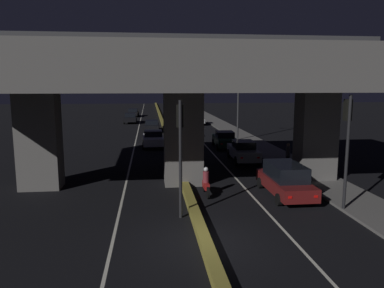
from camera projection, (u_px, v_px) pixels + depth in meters
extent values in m
plane|color=black|center=(204.00, 242.00, 13.74)|extent=(200.00, 200.00, 0.00)
cube|color=beige|center=(138.00, 130.00, 47.70)|extent=(0.12, 126.00, 0.00)
cube|color=beige|center=(190.00, 129.00, 48.45)|extent=(0.12, 126.00, 0.00)
cube|color=olive|center=(164.00, 128.00, 48.05)|extent=(0.44, 126.00, 0.32)
cube|color=#5B5956|center=(239.00, 135.00, 42.11)|extent=(2.80, 126.00, 0.12)
cube|color=#5B5956|center=(39.00, 140.00, 20.50)|extent=(2.18, 1.55, 5.38)
cube|color=#5B5956|center=(316.00, 136.00, 22.29)|extent=(2.18, 1.55, 5.38)
cube|color=#5B5956|center=(183.00, 138.00, 21.40)|extent=(2.18, 1.55, 5.38)
cube|color=#5B5956|center=(183.00, 71.00, 20.79)|extent=(22.90, 11.58, 2.18)
cube|color=#333335|center=(183.00, 42.00, 20.55)|extent=(22.90, 0.40, 0.90)
cylinder|color=black|center=(180.00, 160.00, 15.88)|extent=(0.14, 0.14, 5.09)
cube|color=black|center=(180.00, 116.00, 15.76)|extent=(0.30, 0.28, 0.95)
sphere|color=black|center=(180.00, 109.00, 15.86)|extent=(0.18, 0.18, 0.18)
sphere|color=yellow|center=(180.00, 116.00, 15.90)|extent=(0.18, 0.18, 0.18)
sphere|color=black|center=(180.00, 123.00, 15.95)|extent=(0.18, 0.18, 0.18)
cylinder|color=black|center=(347.00, 154.00, 16.70)|extent=(0.14, 0.14, 5.29)
cube|color=black|center=(348.00, 110.00, 16.56)|extent=(0.30, 0.28, 0.95)
sphere|color=black|center=(346.00, 103.00, 16.66)|extent=(0.18, 0.18, 0.18)
sphere|color=yellow|center=(346.00, 110.00, 16.71)|extent=(0.18, 0.18, 0.18)
sphere|color=black|center=(346.00, 116.00, 16.76)|extent=(0.18, 0.18, 0.18)
cylinder|color=#2D2D30|center=(238.00, 101.00, 37.70)|extent=(0.18, 0.18, 8.04)
cylinder|color=#2D2D30|center=(230.00, 62.00, 36.98)|extent=(1.88, 0.10, 0.10)
ellipsoid|color=#F2B759|center=(220.00, 63.00, 36.89)|extent=(0.56, 0.32, 0.24)
cube|color=#591414|center=(285.00, 184.00, 19.38)|extent=(1.78, 4.68, 0.64)
cube|color=black|center=(286.00, 171.00, 19.27)|extent=(1.56, 2.81, 0.76)
cylinder|color=black|center=(260.00, 183.00, 20.85)|extent=(0.20, 0.60, 0.60)
cylinder|color=black|center=(290.00, 182.00, 21.04)|extent=(0.20, 0.60, 0.60)
cylinder|color=black|center=(279.00, 200.00, 17.83)|extent=(0.20, 0.60, 0.60)
cylinder|color=black|center=(313.00, 198.00, 18.01)|extent=(0.20, 0.60, 0.60)
cube|color=red|center=(290.00, 197.00, 17.01)|extent=(0.18, 0.03, 0.11)
cube|color=red|center=(316.00, 197.00, 17.14)|extent=(0.18, 0.03, 0.11)
cube|color=gray|center=(243.00, 152.00, 27.89)|extent=(1.83, 4.55, 0.71)
cube|color=black|center=(244.00, 144.00, 27.69)|extent=(1.53, 1.85, 0.53)
cylinder|color=black|center=(229.00, 154.00, 29.35)|extent=(0.22, 0.71, 0.70)
cylinder|color=black|center=(249.00, 153.00, 29.47)|extent=(0.22, 0.71, 0.70)
cylinder|color=black|center=(236.00, 161.00, 26.43)|extent=(0.22, 0.71, 0.70)
cylinder|color=black|center=(259.00, 161.00, 26.55)|extent=(0.22, 0.71, 0.70)
cube|color=red|center=(242.00, 158.00, 25.62)|extent=(0.18, 0.04, 0.11)
cube|color=red|center=(258.00, 158.00, 25.71)|extent=(0.18, 0.04, 0.11)
cube|color=black|center=(225.00, 141.00, 34.14)|extent=(1.90, 4.45, 0.68)
cube|color=black|center=(225.00, 134.00, 33.94)|extent=(1.59, 1.81, 0.51)
cylinder|color=black|center=(213.00, 142.00, 35.56)|extent=(0.22, 0.61, 0.61)
cylinder|color=black|center=(231.00, 142.00, 35.68)|extent=(0.22, 0.61, 0.61)
cylinder|color=black|center=(218.00, 147.00, 32.71)|extent=(0.22, 0.61, 0.61)
cylinder|color=black|center=(237.00, 147.00, 32.83)|extent=(0.22, 0.61, 0.61)
cube|color=red|center=(222.00, 144.00, 31.92)|extent=(0.18, 0.04, 0.11)
cube|color=red|center=(236.00, 144.00, 32.01)|extent=(0.18, 0.04, 0.11)
cube|color=gray|center=(183.00, 132.00, 40.45)|extent=(1.90, 4.77, 0.57)
cube|color=black|center=(183.00, 127.00, 40.25)|extent=(1.57, 1.94, 0.54)
cylinder|color=black|center=(175.00, 133.00, 41.97)|extent=(0.23, 0.66, 0.65)
cylinder|color=black|center=(189.00, 133.00, 42.08)|extent=(0.23, 0.66, 0.65)
cylinder|color=black|center=(175.00, 137.00, 38.91)|extent=(0.23, 0.66, 0.65)
cylinder|color=black|center=(191.00, 137.00, 39.03)|extent=(0.23, 0.66, 0.65)
cube|color=red|center=(178.00, 135.00, 38.08)|extent=(0.18, 0.04, 0.11)
cube|color=red|center=(190.00, 135.00, 38.16)|extent=(0.18, 0.04, 0.11)
cube|color=black|center=(178.00, 126.00, 45.86)|extent=(1.77, 4.46, 0.63)
cube|color=black|center=(178.00, 122.00, 45.67)|extent=(1.50, 1.80, 0.45)
cylinder|color=black|center=(171.00, 128.00, 47.27)|extent=(0.22, 0.61, 0.60)
cylinder|color=black|center=(184.00, 127.00, 47.42)|extent=(0.22, 0.61, 0.60)
cylinder|color=black|center=(172.00, 130.00, 44.41)|extent=(0.22, 0.61, 0.60)
cylinder|color=black|center=(185.00, 130.00, 44.55)|extent=(0.22, 0.61, 0.60)
cube|color=red|center=(174.00, 128.00, 43.62)|extent=(0.18, 0.03, 0.11)
cube|color=red|center=(184.00, 128.00, 43.72)|extent=(0.18, 0.03, 0.11)
cube|color=gray|center=(197.00, 120.00, 53.33)|extent=(1.89, 3.99, 0.56)
cube|color=black|center=(197.00, 117.00, 53.05)|extent=(1.63, 1.93, 0.51)
cylinder|color=black|center=(190.00, 121.00, 54.57)|extent=(0.22, 0.70, 0.70)
cylinder|color=black|center=(202.00, 121.00, 54.73)|extent=(0.22, 0.70, 0.70)
cylinder|color=black|center=(192.00, 123.00, 52.01)|extent=(0.22, 0.70, 0.70)
cylinder|color=black|center=(204.00, 123.00, 52.17)|extent=(0.22, 0.70, 0.70)
cube|color=red|center=(194.00, 121.00, 51.32)|extent=(0.18, 0.03, 0.11)
cube|color=red|center=(203.00, 121.00, 51.43)|extent=(0.18, 0.03, 0.11)
cube|color=silver|center=(153.00, 140.00, 34.67)|extent=(1.92, 4.44, 0.67)
cube|color=black|center=(153.00, 133.00, 34.68)|extent=(1.65, 1.79, 0.51)
cylinder|color=black|center=(164.00, 146.00, 33.42)|extent=(0.21, 0.62, 0.62)
cylinder|color=black|center=(144.00, 146.00, 33.18)|extent=(0.21, 0.62, 0.62)
cylinder|color=black|center=(162.00, 141.00, 36.26)|extent=(0.21, 0.62, 0.62)
cylinder|color=black|center=(143.00, 141.00, 36.03)|extent=(0.21, 0.62, 0.62)
cube|color=white|center=(159.00, 137.00, 36.94)|extent=(0.18, 0.03, 0.11)
cube|color=white|center=(146.00, 137.00, 36.77)|extent=(0.18, 0.03, 0.11)
cube|color=black|center=(152.00, 126.00, 45.90)|extent=(1.77, 4.69, 0.59)
cube|color=black|center=(152.00, 122.00, 45.93)|extent=(1.52, 1.89, 0.46)
cylinder|color=black|center=(159.00, 130.00, 44.52)|extent=(0.21, 0.59, 0.59)
cylinder|color=black|center=(145.00, 130.00, 44.36)|extent=(0.21, 0.59, 0.59)
cylinder|color=black|center=(158.00, 127.00, 47.54)|extent=(0.21, 0.59, 0.59)
cylinder|color=black|center=(145.00, 128.00, 47.38)|extent=(0.21, 0.59, 0.59)
cube|color=white|center=(157.00, 125.00, 48.27)|extent=(0.18, 0.03, 0.11)
cube|color=white|center=(147.00, 125.00, 48.16)|extent=(0.18, 0.03, 0.11)
cube|color=black|center=(130.00, 119.00, 55.46)|extent=(1.80, 4.20, 0.62)
cube|color=black|center=(130.00, 115.00, 55.47)|extent=(1.54, 1.70, 0.51)
cylinder|color=black|center=(136.00, 122.00, 54.28)|extent=(0.21, 0.67, 0.67)
cylinder|color=black|center=(124.00, 122.00, 54.06)|extent=(0.21, 0.67, 0.67)
cylinder|color=black|center=(136.00, 120.00, 56.97)|extent=(0.21, 0.67, 0.67)
cylinder|color=black|center=(125.00, 120.00, 56.74)|extent=(0.21, 0.67, 0.67)
cube|color=white|center=(135.00, 118.00, 57.60)|extent=(0.18, 0.03, 0.11)
cube|color=white|center=(127.00, 118.00, 57.44)|extent=(0.18, 0.03, 0.11)
cube|color=black|center=(133.00, 113.00, 66.58)|extent=(1.90, 4.42, 0.56)
cube|color=black|center=(133.00, 110.00, 66.71)|extent=(1.62, 2.14, 0.48)
cylinder|color=black|center=(138.00, 115.00, 65.27)|extent=(0.22, 0.65, 0.65)
cylinder|color=black|center=(127.00, 115.00, 65.13)|extent=(0.22, 0.65, 0.65)
cylinder|color=black|center=(138.00, 114.00, 68.12)|extent=(0.22, 0.65, 0.65)
cylinder|color=black|center=(129.00, 114.00, 67.97)|extent=(0.22, 0.65, 0.65)
cube|color=white|center=(137.00, 113.00, 68.81)|extent=(0.18, 0.03, 0.11)
cube|color=white|center=(130.00, 113.00, 68.70)|extent=(0.18, 0.03, 0.11)
cylinder|color=black|center=(204.00, 186.00, 20.19)|extent=(0.09, 0.60, 0.60)
cylinder|color=black|center=(208.00, 193.00, 18.92)|extent=(0.11, 0.60, 0.60)
cube|color=maroon|center=(206.00, 185.00, 19.52)|extent=(0.26, 0.99, 0.32)
cylinder|color=maroon|center=(206.00, 177.00, 19.45)|extent=(0.33, 0.33, 0.58)
sphere|color=silver|center=(206.00, 169.00, 19.39)|extent=(0.24, 0.24, 0.24)
cube|color=red|center=(208.00, 189.00, 18.84)|extent=(0.08, 0.03, 0.08)
cylinder|color=black|center=(187.00, 167.00, 25.06)|extent=(0.11, 0.54, 0.54)
cylinder|color=black|center=(188.00, 171.00, 23.81)|extent=(0.13, 0.55, 0.54)
cube|color=black|center=(188.00, 165.00, 24.40)|extent=(0.30, 0.98, 0.32)
cylinder|color=#26593F|center=(188.00, 160.00, 24.34)|extent=(0.34, 0.34, 0.45)
sphere|color=silver|center=(188.00, 154.00, 24.28)|extent=(0.24, 0.24, 0.24)
cube|color=red|center=(188.00, 168.00, 23.72)|extent=(0.08, 0.03, 0.08)
cylinder|color=black|center=(184.00, 150.00, 31.19)|extent=(0.13, 0.60, 0.59)
cylinder|color=black|center=(187.00, 153.00, 29.86)|extent=(0.15, 0.60, 0.59)
cube|color=silver|center=(185.00, 149.00, 30.49)|extent=(0.32, 1.06, 0.32)
cylinder|color=maroon|center=(185.00, 144.00, 30.43)|extent=(0.34, 0.34, 0.45)
sphere|color=black|center=(185.00, 140.00, 30.37)|extent=(0.24, 0.24, 0.24)
cube|color=red|center=(187.00, 150.00, 29.78)|extent=(0.08, 0.04, 0.08)
cylinder|color=black|center=(288.00, 162.00, 25.25)|extent=(0.26, 0.26, 0.82)
cylinder|color=#3F3F44|center=(288.00, 151.00, 25.14)|extent=(0.31, 0.31, 0.68)
sphere|color=tan|center=(288.00, 145.00, 25.06)|extent=(0.22, 0.22, 0.22)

